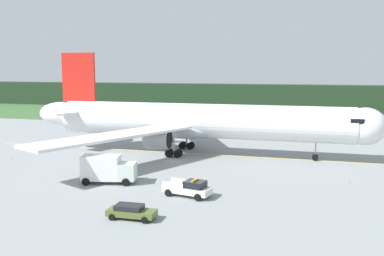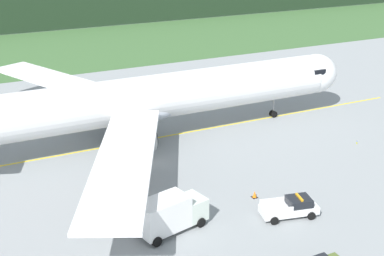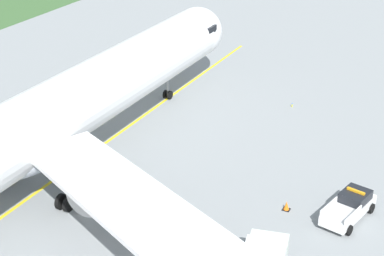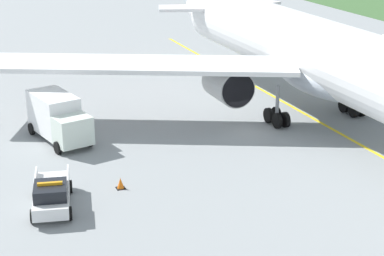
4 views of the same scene
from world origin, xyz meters
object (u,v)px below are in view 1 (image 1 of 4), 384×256
Objects in this scene: airliner at (196,121)px; staff_car at (131,211)px; ops_pickup_truck at (189,188)px; catering_truck at (107,169)px; apron_cone at (190,182)px.

staff_car is at bearing -86.05° from airliner.
staff_car is (-3.16, -7.95, -0.20)m from ops_pickup_truck.
catering_truck reaches higher than ops_pickup_truck.
airliner is 81.79× the size of apron_cone.
ops_pickup_truck is at bearing 68.32° from staff_car.
ops_pickup_truck reaches higher than staff_car.
airliner is 23.32m from ops_pickup_truck.
catering_truck is at bearing 166.94° from ops_pickup_truck.
apron_cone is at bearing 104.70° from ops_pickup_truck.
airliner is 10.23× the size of ops_pickup_truck.
airliner is at bearing 103.25° from ops_pickup_truck.
airliner is 8.42× the size of catering_truck.
airliner is at bearing 74.31° from catering_truck.
airliner is 12.55× the size of staff_car.
airliner reaches higher than staff_car.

